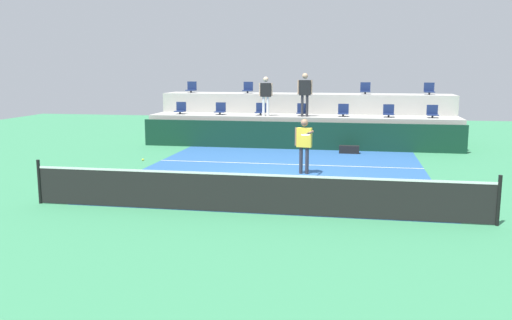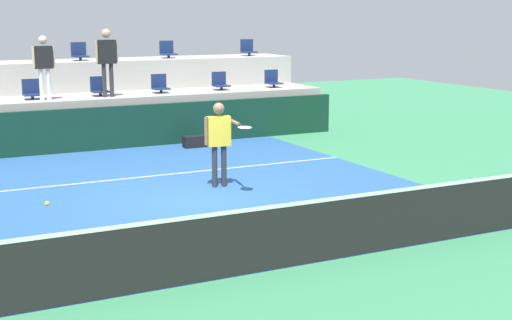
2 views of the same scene
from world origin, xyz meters
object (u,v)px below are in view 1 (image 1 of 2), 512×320
at_px(stadium_chair_upper_far_left, 191,88).
at_px(equipment_bag, 349,150).
at_px(stadium_chair_lower_right, 389,112).
at_px(spectator_in_grey, 266,93).
at_px(stadium_chair_upper_center, 305,89).
at_px(stadium_chair_lower_center, 302,111).
at_px(spectator_in_white, 305,90).
at_px(tennis_player, 304,141).
at_px(stadium_chair_lower_mid_right, 343,111).
at_px(stadium_chair_upper_right, 365,89).
at_px(stadium_chair_lower_far_left, 181,109).
at_px(tennis_ball, 143,160).
at_px(stadium_chair_upper_left, 248,88).
at_px(stadium_chair_upper_far_right, 429,90).
at_px(stadium_chair_lower_mid_left, 261,110).
at_px(stadium_chair_lower_far_right, 432,112).
at_px(stadium_chair_lower_left, 220,110).

height_order(stadium_chair_upper_far_left, equipment_bag, stadium_chair_upper_far_left).
distance_m(stadium_chair_lower_right, spectator_in_grey, 5.13).
height_order(stadium_chair_upper_center, equipment_bag, stadium_chair_upper_center).
relative_size(stadium_chair_lower_center, spectator_in_white, 0.29).
xyz_separation_m(stadium_chair_lower_right, tennis_player, (-2.87, -6.41, -0.42)).
bearing_deg(stadium_chair_upper_far_left, stadium_chair_upper_center, 0.00).
bearing_deg(stadium_chair_lower_mid_right, stadium_chair_upper_right, 63.36).
distance_m(stadium_chair_lower_right, stadium_chair_upper_far_left, 9.19).
bearing_deg(stadium_chair_upper_right, stadium_chair_lower_mid_right, -116.64).
bearing_deg(tennis_player, stadium_chair_lower_far_left, 133.39).
bearing_deg(tennis_player, tennis_ball, -142.58).
xyz_separation_m(stadium_chair_upper_left, spectator_in_grey, (1.20, -2.18, -0.08)).
bearing_deg(spectator_in_white, stadium_chair_lower_right, 6.39).
distance_m(stadium_chair_lower_right, tennis_ball, 11.71).
distance_m(stadium_chair_upper_far_right, spectator_in_grey, 7.19).
relative_size(stadium_chair_upper_right, tennis_player, 0.31).
height_order(stadium_chair_lower_right, tennis_player, stadium_chair_lower_right).
height_order(stadium_chair_lower_center, stadium_chair_upper_right, stadium_chair_upper_right).
height_order(stadium_chair_lower_center, stadium_chair_upper_left, stadium_chair_upper_left).
relative_size(stadium_chair_lower_right, equipment_bag, 0.68).
xyz_separation_m(stadium_chair_upper_center, equipment_bag, (2.08, -3.78, -2.16)).
bearing_deg(stadium_chair_lower_center, stadium_chair_upper_far_left, 161.59).
bearing_deg(stadium_chair_upper_center, stadium_chair_upper_far_right, 0.00).
height_order(stadium_chair_upper_center, spectator_in_white, spectator_in_white).
distance_m(stadium_chair_lower_far_left, stadium_chair_upper_center, 5.66).
height_order(stadium_chair_upper_center, tennis_ball, stadium_chair_upper_center).
bearing_deg(stadium_chair_lower_mid_left, spectator_in_white, -11.34).
bearing_deg(tennis_ball, spectator_in_grey, 78.79).
xyz_separation_m(stadium_chair_lower_mid_right, spectator_in_grey, (-3.22, -0.38, 0.77)).
bearing_deg(stadium_chair_upper_right, stadium_chair_lower_far_right, -34.01).
xyz_separation_m(spectator_in_white, equipment_bag, (1.88, -1.60, -2.19)).
distance_m(stadium_chair_upper_left, stadium_chair_upper_right, 5.32).
relative_size(stadium_chair_lower_left, stadium_chair_lower_mid_left, 1.00).
height_order(stadium_chair_lower_left, spectator_in_white, spectator_in_white).
bearing_deg(tennis_player, stadium_chair_upper_far_right, 60.45).
relative_size(stadium_chair_lower_mid_left, stadium_chair_upper_far_left, 1.00).
bearing_deg(stadium_chair_lower_far_left, tennis_player, -46.61).
xyz_separation_m(stadium_chair_lower_mid_left, stadium_chair_upper_center, (1.71, 1.80, 0.85)).
relative_size(stadium_chair_lower_center, stadium_chair_lower_far_right, 1.00).
xyz_separation_m(stadium_chair_upper_far_left, tennis_player, (6.10, -8.21, -1.27)).
distance_m(stadium_chair_lower_far_left, spectator_in_white, 5.59).
height_order(stadium_chair_lower_center, tennis_ball, stadium_chair_lower_center).
distance_m(stadium_chair_lower_far_right, stadium_chair_upper_far_right, 1.99).
relative_size(stadium_chair_lower_right, stadium_chair_upper_far_left, 1.00).
bearing_deg(stadium_chair_lower_center, stadium_chair_upper_right, 34.48).
distance_m(stadium_chair_upper_center, spectator_in_grey, 2.61).
height_order(stadium_chair_lower_far_left, stadium_chair_upper_far_right, stadium_chair_upper_far_right).
xyz_separation_m(stadium_chair_upper_left, equipment_bag, (4.72, -3.78, -2.16)).
bearing_deg(stadium_chair_upper_center, stadium_chair_lower_mid_left, -133.60).
height_order(stadium_chair_upper_far_left, stadium_chair_upper_center, same).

